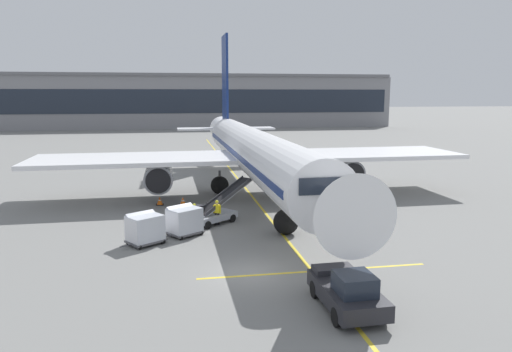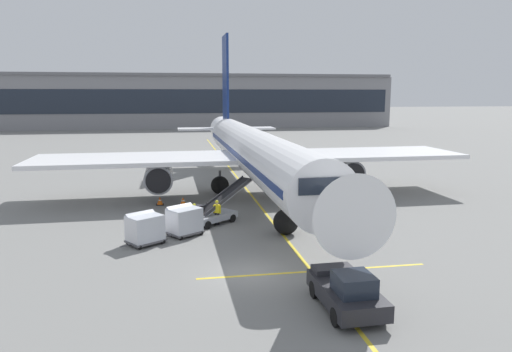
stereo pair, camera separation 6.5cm
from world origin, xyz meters
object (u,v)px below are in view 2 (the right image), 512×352
(baggage_cart_lead, at_px, (184,220))
(ground_crew_by_loader, at_px, (217,211))
(parked_airplane, at_px, (253,151))
(pushback_tug, at_px, (347,291))
(ground_crew_by_carts, at_px, (194,214))
(baggage_cart_second, at_px, (144,228))
(safety_cone_engine_keepout, at_px, (160,201))
(belt_loader, at_px, (215,211))
(safety_cone_wingtip, at_px, (183,201))

(baggage_cart_lead, bearing_deg, ground_crew_by_loader, 41.81)
(parked_airplane, height_order, ground_crew_by_loader, parked_airplane)
(pushback_tug, bearing_deg, parked_airplane, 90.13)
(parked_airplane, relative_size, ground_crew_by_carts, 27.27)
(baggage_cart_second, distance_m, safety_cone_engine_keepout, 10.37)
(baggage_cart_lead, height_order, ground_crew_by_carts, baggage_cart_lead)
(belt_loader, bearing_deg, parked_airplane, 64.48)
(belt_loader, height_order, baggage_cart_second, belt_loader)
(ground_crew_by_loader, bearing_deg, pushback_tug, -73.75)
(pushback_tug, bearing_deg, ground_crew_by_carts, 113.03)
(safety_cone_engine_keepout, bearing_deg, baggage_cart_second, -93.62)
(belt_loader, bearing_deg, baggage_cart_lead, -130.38)
(baggage_cart_second, height_order, pushback_tug, baggage_cart_second)
(parked_airplane, xyz_separation_m, ground_crew_by_carts, (-5.63, -9.90, -2.96))
(baggage_cart_lead, bearing_deg, baggage_cart_second, -148.99)
(ground_crew_by_loader, bearing_deg, belt_loader, 97.14)
(belt_loader, bearing_deg, ground_crew_by_loader, -82.86)
(parked_airplane, distance_m, safety_cone_engine_keepout, 9.17)
(baggage_cart_lead, distance_m, safety_cone_wingtip, 8.40)
(ground_crew_by_carts, bearing_deg, ground_crew_by_loader, 23.82)
(baggage_cart_lead, height_order, baggage_cart_second, same)
(parked_airplane, distance_m, safety_cone_wingtip, 7.76)
(parked_airplane, xyz_separation_m, safety_cone_wingtip, (-6.23, -2.89, -3.62))
(parked_airplane, xyz_separation_m, belt_loader, (-4.12, -8.63, -3.11))
(baggage_cart_second, bearing_deg, parked_airplane, 55.46)
(parked_airplane, distance_m, belt_loader, 10.06)
(safety_cone_engine_keepout, bearing_deg, ground_crew_by_carts, -71.96)
(belt_loader, height_order, ground_crew_by_carts, belt_loader)
(baggage_cart_second, bearing_deg, safety_cone_wingtip, 75.65)
(belt_loader, distance_m, baggage_cart_lead, 3.45)
(ground_crew_by_loader, relative_size, safety_cone_wingtip, 2.53)
(safety_cone_engine_keepout, distance_m, safety_cone_wingtip, 1.93)
(baggage_cart_second, relative_size, safety_cone_wingtip, 3.91)
(belt_loader, bearing_deg, safety_cone_engine_keepout, 122.33)
(parked_airplane, distance_m, ground_crew_by_loader, 10.48)
(pushback_tug, height_order, safety_cone_wingtip, pushback_tug)
(parked_airplane, bearing_deg, belt_loader, -115.52)
(belt_loader, height_order, baggage_cart_lead, belt_loader)
(belt_loader, distance_m, safety_cone_engine_keepout, 7.43)
(pushback_tug, bearing_deg, safety_cone_engine_keepout, 111.27)
(parked_airplane, height_order, pushback_tug, parked_airplane)
(baggage_cart_lead, height_order, safety_cone_wingtip, baggage_cart_lead)
(belt_loader, relative_size, safety_cone_engine_keepout, 7.20)
(ground_crew_by_loader, bearing_deg, ground_crew_by_carts, -156.18)
(safety_cone_wingtip, bearing_deg, parked_airplane, 24.87)
(parked_airplane, distance_m, pushback_tug, 23.49)
(parked_airplane, height_order, baggage_cart_lead, parked_airplane)
(baggage_cart_second, distance_m, ground_crew_by_loader, 5.85)
(baggage_cart_second, bearing_deg, belt_loader, 41.33)
(baggage_cart_lead, xyz_separation_m, baggage_cart_second, (-2.38, -1.43, 0.00))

